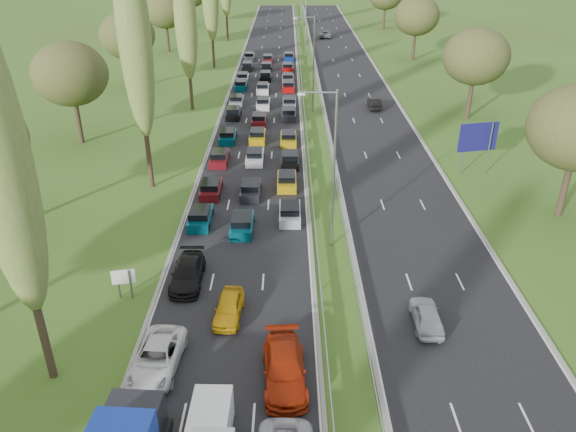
{
  "coord_description": "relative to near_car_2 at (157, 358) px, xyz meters",
  "views": [
    {
      "loc": [
        1.18,
        5.98,
        21.63
      ],
      "look_at": [
        1.22,
        44.97,
        1.5
      ],
      "focal_mm": 35.0,
      "sensor_mm": 36.0,
      "label": 1
    }
  ],
  "objects": [
    {
      "name": "ground",
      "position": [
        10.45,
        50.43,
        -0.75
      ],
      "size": [
        260.0,
        260.0,
        0.0
      ],
      "primitive_type": "plane",
      "color": "#3A591B",
      "rests_on": "ground"
    },
    {
      "name": "near_carriageway",
      "position": [
        3.7,
        52.93,
        -0.75
      ],
      "size": [
        10.5,
        215.0,
        0.04
      ],
      "primitive_type": "cube",
      "color": "black",
      "rests_on": "ground"
    },
    {
      "name": "far_carriageway",
      "position": [
        17.2,
        52.93,
        -0.75
      ],
      "size": [
        10.5,
        215.0,
        0.04
      ],
      "primitive_type": "cube",
      "color": "black",
      "rests_on": "ground"
    },
    {
      "name": "central_reservation",
      "position": [
        10.45,
        52.93,
        -0.2
      ],
      "size": [
        2.36,
        215.0,
        0.32
      ],
      "color": "gray",
      "rests_on": "ground"
    },
    {
      "name": "lamp_columns",
      "position": [
        10.45,
        48.43,
        5.25
      ],
      "size": [
        0.18,
        140.18,
        12.0
      ],
      "color": "gray",
      "rests_on": "ground"
    },
    {
      "name": "poplar_row",
      "position": [
        -5.55,
        38.6,
        11.64
      ],
      "size": [
        2.8,
        127.8,
        22.44
      ],
      "color": "#2D2116",
      "rests_on": "ground"
    },
    {
      "name": "woodland_left",
      "position": [
        -16.05,
        33.06,
        6.94
      ],
      "size": [
        8.0,
        166.0,
        11.1
      ],
      "color": "#2D2116",
      "rests_on": "ground"
    },
    {
      "name": "woodland_right",
      "position": [
        29.95,
        37.1,
        6.94
      ],
      "size": [
        8.0,
        153.0,
        11.1
      ],
      "color": "#2D2116",
      "rests_on": "ground"
    },
    {
      "name": "traffic_queue_fill",
      "position": [
        3.71,
        47.82,
        -0.31
      ],
      "size": [
        9.11,
        68.72,
        0.8
      ],
      "color": "#053F4C",
      "rests_on": "ground"
    },
    {
      "name": "near_car_2",
      "position": [
        0.0,
        0.0,
        0.0
      ],
      "size": [
        2.76,
        5.38,
        1.45
      ],
      "primitive_type": "imported",
      "rotation": [
        0.0,
        0.0,
        -0.07
      ],
      "color": "white",
      "rests_on": "near_carriageway"
    },
    {
      "name": "near_car_3",
      "position": [
        0.35,
        8.43,
        0.0
      ],
      "size": [
        2.06,
        5.03,
        1.46
      ],
      "primitive_type": "imported",
      "rotation": [
        0.0,
        0.0,
        0.0
      ],
      "color": "black",
      "rests_on": "near_carriageway"
    },
    {
      "name": "near_car_8",
      "position": [
        3.5,
        4.61,
        -0.04
      ],
      "size": [
        1.88,
        4.12,
        1.37
      ],
      "primitive_type": "imported",
      "rotation": [
        0.0,
        0.0,
        -0.07
      ],
      "color": "#CE990D",
      "rests_on": "near_carriageway"
    },
    {
      "name": "near_car_11",
      "position": [
        6.97,
        -0.92,
        0.08
      ],
      "size": [
        2.59,
        5.68,
        1.61
      ],
      "primitive_type": "imported",
      "rotation": [
        0.0,
        0.0,
        0.06
      ],
      "color": "#9E2409",
      "rests_on": "near_carriageway"
    },
    {
      "name": "far_car_0",
      "position": [
        15.57,
        3.79,
        -0.04
      ],
      "size": [
        1.75,
        4.09,
        1.38
      ],
      "primitive_type": "imported",
      "rotation": [
        0.0,
        0.0,
        3.11
      ],
      "color": "#B6BBC0",
      "rests_on": "far_carriageway"
    },
    {
      "name": "far_car_1",
      "position": [
        18.74,
        49.77,
        -0.02
      ],
      "size": [
        1.53,
        4.29,
        1.41
      ],
      "primitive_type": "imported",
      "rotation": [
        0.0,
        0.0,
        3.13
      ],
      "color": "black",
      "rests_on": "far_carriageway"
    },
    {
      "name": "far_car_2",
      "position": [
        15.39,
        103.94,
        0.02
      ],
      "size": [
        2.6,
        5.42,
        1.49
      ],
      "primitive_type": "imported",
      "rotation": [
        0.0,
        0.0,
        3.12
      ],
      "color": "slate",
      "rests_on": "far_carriageway"
    },
    {
      "name": "white_van_rear",
      "position": [
        3.51,
        -5.27,
        0.22
      ],
      "size": [
        1.84,
        4.7,
        1.89
      ],
      "rotation": [
        0.0,
        0.0,
        -0.02
      ],
      "color": "white",
      "rests_on": "near_carriageway"
    },
    {
      "name": "info_sign",
      "position": [
        -3.45,
        6.67,
        0.62
      ],
      "size": [
        1.49,
        0.37,
        2.1
      ],
      "color": "gray",
      "rests_on": "ground"
    },
    {
      "name": "direction_sign",
      "position": [
        25.35,
        27.37,
        2.82
      ],
      "size": [
        3.92,
        0.99,
        5.2
      ],
      "color": "gray",
      "rests_on": "ground"
    }
  ]
}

